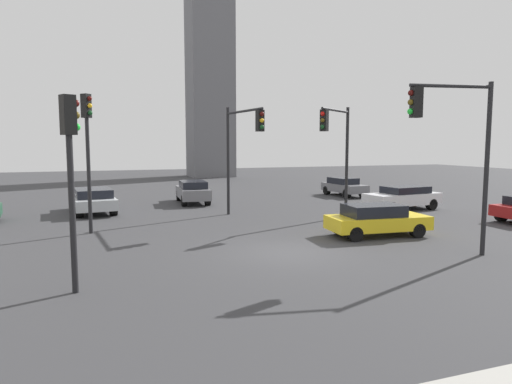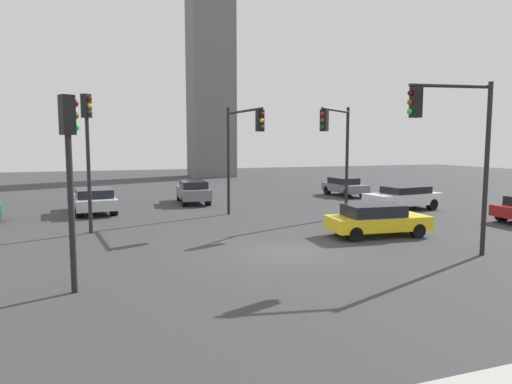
# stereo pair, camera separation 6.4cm
# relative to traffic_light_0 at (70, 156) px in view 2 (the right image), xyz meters

# --- Properties ---
(ground_plane) EXTENTS (109.87, 109.87, 0.00)m
(ground_plane) POSITION_rel_traffic_light_0_xyz_m (7.02, 2.16, -3.56)
(ground_plane) COLOR #38383A
(traffic_light_0) EXTENTS (0.49, 0.43, 5.11)m
(traffic_light_0) POSITION_rel_traffic_light_0_xyz_m (0.00, 0.00, 0.00)
(traffic_light_0) COLOR black
(traffic_light_0) RESTS_ON ground_plane
(traffic_light_1) EXTENTS (0.47, 0.46, 5.98)m
(traffic_light_1) POSITION_rel_traffic_light_0_xyz_m (0.35, 8.28, 0.55)
(traffic_light_1) COLOR black
(traffic_light_1) RESTS_ON ground_plane
(traffic_light_2) EXTENTS (3.03, 0.74, 5.97)m
(traffic_light_2) POSITION_rel_traffic_light_0_xyz_m (12.03, -0.25, 0.68)
(traffic_light_2) COLOR black
(traffic_light_2) RESTS_ON ground_plane
(traffic_light_3) EXTENTS (0.69, 4.23, 5.84)m
(traffic_light_3) POSITION_rel_traffic_light_0_xyz_m (7.69, 9.59, 0.58)
(traffic_light_3) COLOR black
(traffic_light_3) RESTS_ON ground_plane
(traffic_light_4) EXTENTS (2.69, 2.14, 5.77)m
(traffic_light_4) POSITION_rel_traffic_light_0_xyz_m (11.97, 7.53, 0.52)
(traffic_light_4) COLOR black
(traffic_light_4) RESTS_ON ground_plane
(car_1) EXTENTS (1.90, 4.02, 1.36)m
(car_1) POSITION_rel_traffic_light_0_xyz_m (18.12, 17.09, -2.83)
(car_1) COLOR slate
(car_1) RESTS_ON ground_plane
(car_2) EXTENTS (4.74, 2.33, 1.39)m
(car_2) POSITION_rel_traffic_light_0_xyz_m (17.67, 9.61, -2.81)
(car_2) COLOR silver
(car_2) RESTS_ON ground_plane
(car_5) EXTENTS (2.07, 4.40, 1.47)m
(car_5) POSITION_rel_traffic_light_0_xyz_m (6.62, 16.80, -2.77)
(car_5) COLOR slate
(car_5) RESTS_ON ground_plane
(car_6) EXTENTS (4.33, 2.10, 1.35)m
(car_6) POSITION_rel_traffic_light_0_xyz_m (11.69, 3.58, -2.85)
(car_6) COLOR yellow
(car_6) RESTS_ON ground_plane
(car_7) EXTENTS (2.55, 4.89, 1.38)m
(car_7) POSITION_rel_traffic_light_0_xyz_m (0.47, 14.56, -2.82)
(car_7) COLOR #ADB2B7
(car_7) RESTS_ON ground_plane
(skyline_tower) EXTENTS (4.94, 4.94, 32.75)m
(skyline_tower) POSITION_rel_traffic_light_0_xyz_m (13.80, 40.65, 12.81)
(skyline_tower) COLOR slate
(skyline_tower) RESTS_ON ground_plane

